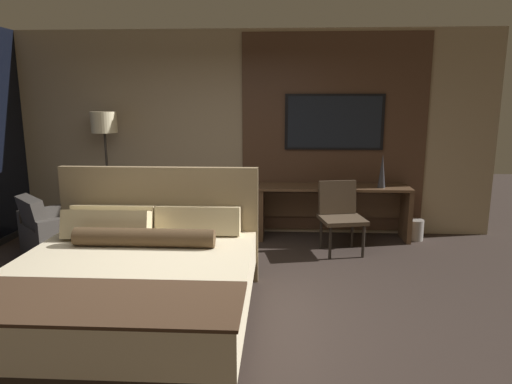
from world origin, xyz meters
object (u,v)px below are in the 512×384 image
at_px(desk, 333,202).
at_px(tv, 334,122).
at_px(floor_lamp, 105,132).
at_px(vase_tall, 382,171).
at_px(desk_chair, 340,211).
at_px(armchair_by_window, 58,233).
at_px(bed, 131,286).
at_px(waste_bin, 415,230).

bearing_deg(desk, tv, 90.00).
xyz_separation_m(tv, floor_lamp, (-3.08, -0.26, -0.13)).
relative_size(floor_lamp, vase_tall, 3.88).
relative_size(desk_chair, armchair_by_window, 0.81).
bearing_deg(armchair_by_window, bed, 174.91).
bearing_deg(desk_chair, floor_lamp, 159.96).
relative_size(bed, armchair_by_window, 1.98).
xyz_separation_m(desk_chair, vase_tall, (0.59, 0.43, 0.44)).
height_order(floor_lamp, waste_bin, floor_lamp).
distance_m(vase_tall, waste_bin, 0.96).
relative_size(bed, waste_bin, 7.66).
bearing_deg(bed, desk_chair, 45.01).
relative_size(tv, floor_lamp, 0.78).
bearing_deg(desk, vase_tall, -10.53).
height_order(tv, vase_tall, tv).
bearing_deg(armchair_by_window, tv, -119.58).
distance_m(desk_chair, waste_bin, 1.25).
bearing_deg(bed, armchair_by_window, 130.95).
bearing_deg(vase_tall, floor_lamp, 179.28).
bearing_deg(floor_lamp, armchair_by_window, -116.55).
xyz_separation_m(desk, floor_lamp, (-3.08, -0.07, 0.93)).
height_order(bed, waste_bin, bed).
relative_size(armchair_by_window, waste_bin, 3.86).
relative_size(desk, waste_bin, 7.17).
relative_size(bed, desk_chair, 2.45).
distance_m(tv, floor_lamp, 3.10).
xyz_separation_m(armchair_by_window, floor_lamp, (0.38, 0.76, 1.19)).
xyz_separation_m(desk_chair, floor_lamp, (-3.11, 0.48, 0.92)).
distance_m(desk_chair, floor_lamp, 3.28).
bearing_deg(desk, floor_lamp, -178.76).
xyz_separation_m(desk, tv, (0.00, 0.20, 1.06)).
xyz_separation_m(bed, floor_lamp, (-1.11, 2.48, 1.11)).
height_order(desk, floor_lamp, floor_lamp).
distance_m(bed, waste_bin, 3.97).
bearing_deg(floor_lamp, tv, 4.91).
bearing_deg(desk, desk_chair, -87.68).
xyz_separation_m(floor_lamp, waste_bin, (4.19, 0.02, -1.30)).
height_order(desk, vase_tall, vase_tall).
xyz_separation_m(desk, waste_bin, (1.11, -0.04, -0.37)).
xyz_separation_m(bed, armchair_by_window, (-1.49, 1.72, -0.08)).
distance_m(armchair_by_window, waste_bin, 4.64).
bearing_deg(vase_tall, waste_bin, 7.79).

